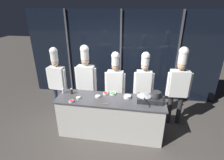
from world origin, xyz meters
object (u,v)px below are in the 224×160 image
at_px(squeeze_bottle_soy, 71,91).
at_px(prep_bowl_onion, 127,96).
at_px(prep_bowl_scallions, 113,94).
at_px(chef_head, 57,77).
at_px(frying_pan, 144,95).
at_px(serving_spoon_slotted, 105,104).
at_px(prep_bowl_chili_flakes, 106,93).
at_px(chef_apprentice, 179,82).
at_px(portable_stove, 150,99).
at_px(stock_pot, 156,94).
at_px(prep_bowl_noodles, 78,98).
at_px(prep_bowl_chicken, 98,96).
at_px(squeeze_bottle_clear, 63,90).
at_px(chef_pastry, 144,82).
at_px(chef_line, 115,82).
at_px(prep_bowl_bell_pepper, 71,101).
at_px(chef_sous, 86,77).

xyz_separation_m(squeeze_bottle_soy, prep_bowl_onion, (1.28, 0.02, -0.04)).
relative_size(prep_bowl_scallions, chef_head, 0.08).
distance_m(frying_pan, serving_spoon_slotted, 0.84).
distance_m(prep_bowl_chili_flakes, chef_apprentice, 1.73).
height_order(portable_stove, prep_bowl_onion, portable_stove).
bearing_deg(stock_pot, frying_pan, -178.96).
bearing_deg(stock_pot, prep_bowl_noodles, -175.11).
distance_m(prep_bowl_noodles, prep_bowl_chicken, 0.43).
bearing_deg(prep_bowl_noodles, serving_spoon_slotted, -11.03).
xyz_separation_m(squeeze_bottle_clear, chef_pastry, (1.84, 0.57, 0.10)).
bearing_deg(portable_stove, frying_pan, -178.03).
bearing_deg(chef_line, prep_bowl_bell_pepper, 49.48).
distance_m(prep_bowl_scallions, chef_pastry, 0.84).
relative_size(squeeze_bottle_clear, prep_bowl_onion, 0.93).
bearing_deg(prep_bowl_bell_pepper, chef_pastry, 31.70).
bearing_deg(squeeze_bottle_clear, prep_bowl_onion, 0.62).
relative_size(frying_pan, prep_bowl_bell_pepper, 5.01).
xyz_separation_m(frying_pan, squeeze_bottle_soy, (-1.64, 0.05, -0.06)).
bearing_deg(stock_pot, prep_bowl_onion, 173.64).
relative_size(frying_pan, squeeze_bottle_clear, 3.45).
xyz_separation_m(squeeze_bottle_clear, prep_bowl_scallions, (1.15, 0.12, -0.05)).
distance_m(frying_pan, chef_sous, 1.56).
bearing_deg(chef_head, chef_apprentice, -175.36).
xyz_separation_m(prep_bowl_chili_flakes, chef_pastry, (0.86, 0.46, 0.15)).
distance_m(squeeze_bottle_clear, prep_bowl_bell_pepper, 0.49).
xyz_separation_m(portable_stove, frying_pan, (-0.12, -0.00, 0.08)).
xyz_separation_m(stock_pot, chef_sous, (-1.69, 0.58, 0.03)).
distance_m(frying_pan, chef_head, 2.32).
distance_m(squeeze_bottle_clear, prep_bowl_chili_flakes, 0.99).
bearing_deg(prep_bowl_noodles, chef_apprentice, 18.40).
relative_size(prep_bowl_chicken, chef_apprentice, 0.06).
distance_m(serving_spoon_slotted, chef_head, 1.70).
bearing_deg(chef_pastry, serving_spoon_slotted, 49.40).
bearing_deg(stock_pot, prep_bowl_scallions, 169.65).
height_order(chef_line, chef_pastry, chef_pastry).
distance_m(squeeze_bottle_clear, chef_pastry, 1.93).
height_order(prep_bowl_scallions, chef_pastry, chef_pastry).
relative_size(squeeze_bottle_soy, prep_bowl_bell_pepper, 1.50).
bearing_deg(serving_spoon_slotted, chef_sous, 127.89).
relative_size(squeeze_bottle_clear, squeeze_bottle_soy, 0.97).
bearing_deg(portable_stove, chef_sous, 159.61).
distance_m(chef_line, chef_apprentice, 1.51).
relative_size(chef_sous, chef_pastry, 1.07).
height_order(frying_pan, chef_sous, chef_sous).
bearing_deg(chef_apprentice, prep_bowl_chili_flakes, 11.15).
bearing_deg(squeeze_bottle_clear, prep_bowl_noodles, -24.06).
xyz_separation_m(portable_stove, stock_pot, (0.12, 0.00, 0.12)).
height_order(squeeze_bottle_soy, prep_bowl_chicken, squeeze_bottle_soy).
height_order(prep_bowl_bell_pepper, prep_bowl_scallions, prep_bowl_bell_pepper).
relative_size(chef_head, chef_apprentice, 0.94).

